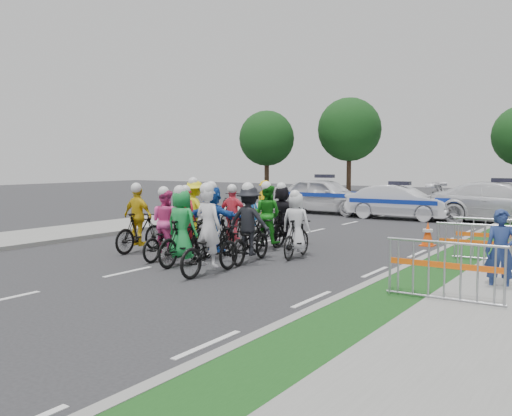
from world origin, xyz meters
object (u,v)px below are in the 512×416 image
Objects in this scene: barrier_2 at (497,242)px; rider_8 at (268,224)px; cone_0 at (428,234)px; barrier_1 at (484,250)px; rider_3 at (139,226)px; rider_9 at (234,223)px; rider_12 at (251,221)px; tree_3 at (349,130)px; police_car_1 at (399,202)px; rider_4 at (250,231)px; rider_5 at (213,226)px; rider_10 at (195,218)px; barrier_0 at (444,274)px; tree_0 at (267,138)px; rider_11 at (282,219)px; rider_0 at (210,244)px; rider_7 at (296,231)px; spectator_0 at (501,251)px; rider_2 at (166,232)px; police_car_0 at (324,196)px; rider_6 at (188,230)px; parked_bike at (229,203)px; police_car_2 at (503,203)px.

rider_8 is at bearing -171.66° from barrier_2.
barrier_1 is at bearing -58.24° from cone_0.
rider_3 reaches higher than barrier_2.
rider_9 is 5.66m from cone_0.
tree_3 reaches higher than rider_12.
tree_3 is (-10.09, 17.36, 4.16)m from police_car_1.
rider_5 is at bearing -6.43° from rider_4.
rider_5 is 0.27× the size of tree_3.
rider_4 is at bearing -151.62° from barrier_2.
cone_0 is (5.99, 3.31, -0.43)m from rider_10.
cone_0 is at bearing 108.64° from barrier_0.
cone_0 is 27.73m from tree_0.
rider_4 is 2.90m from rider_11.
rider_0 is 2.92m from rider_7.
spectator_0 is (6.21, -12.27, 0.06)m from police_car_1.
rider_2 is at bearing 30.03° from rider_7.
rider_9 is at bearing -52.85° from rider_4.
rider_0 is 1.02× the size of rider_5.
cone_0 is at bearing -157.89° from rider_11.
barrier_1 is (5.14, 1.35, -0.20)m from rider_4.
police_car_0 is at bearing -82.63° from rider_2.
cone_0 is at bearing -47.96° from tree_0.
rider_3 is 1.34m from rider_6.
rider_3 is at bearing -1.29° from rider_4.
rider_3 is (-1.42, 0.48, 0.04)m from rider_2.
rider_2 is 0.29× the size of tree_0.
tree_0 is at bearing -65.36° from rider_2.
police_car_0 is (-2.44, 13.71, 0.15)m from rider_2.
rider_4 reaches higher than rider_6.
rider_3 is at bearing 38.46° from rider_8.
rider_9 is 0.91× the size of barrier_1.
cone_0 is at bearing -152.50° from rider_9.
rider_10 is at bearing -42.44° from rider_5.
rider_6 is (-0.25, 1.13, -0.08)m from rider_2.
rider_11 is at bearing -122.86° from rider_6.
rider_3 reaches higher than rider_12.
police_car_1 is (-0.47, 12.11, -0.03)m from rider_4.
rider_2 is 0.92× the size of barrier_1.
rider_10 is at bearing -173.07° from barrier_2.
tree_0 is at bearing -56.85° from rider_12.
rider_7 is at bearing 179.03° from rider_10.
cone_0 is at bearing 135.13° from barrier_2.
barrier_0 is at bearing -95.69° from parked_bike.
rider_5 is 2.85m from rider_11.
rider_3 is 14.68m from police_car_2.
rider_9 is at bearing 109.84° from rider_12.
rider_10 is (-1.22, 2.62, 0.08)m from rider_2.
rider_0 is 15.25m from police_car_0.
rider_4 is (-0.11, 1.72, 0.09)m from rider_0.
barrier_0 is at bearing 131.79° from rider_11.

